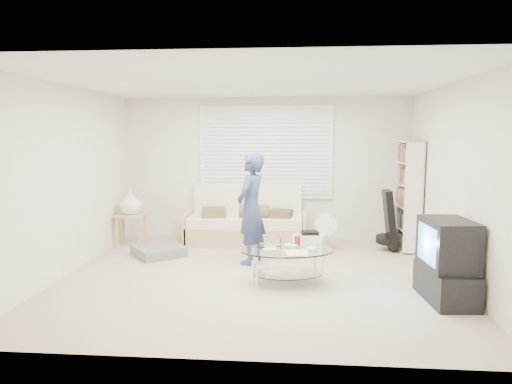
# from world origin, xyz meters

# --- Properties ---
(ground) EXTENTS (5.00, 5.00, 0.00)m
(ground) POSITION_xyz_m (0.00, 0.00, 0.00)
(ground) COLOR tan
(ground) RESTS_ON ground
(room_shell) EXTENTS (5.02, 4.52, 2.51)m
(room_shell) POSITION_xyz_m (0.00, 0.48, 1.63)
(room_shell) COLOR beige
(room_shell) RESTS_ON ground
(window_blinds) EXTENTS (2.32, 0.08, 1.62)m
(window_blinds) POSITION_xyz_m (0.00, 2.20, 1.55)
(window_blinds) COLOR silver
(window_blinds) RESTS_ON ground
(futon_sofa) EXTENTS (2.04, 0.82, 1.00)m
(futon_sofa) POSITION_xyz_m (-0.31, 1.87, 0.33)
(futon_sofa) COLOR tan
(futon_sofa) RESTS_ON ground
(grey_floor_pillow) EXTENTS (0.95, 0.95, 0.15)m
(grey_floor_pillow) POSITION_xyz_m (-1.57, 0.94, 0.08)
(grey_floor_pillow) COLOR slate
(grey_floor_pillow) RESTS_ON ground
(side_table) EXTENTS (0.47, 0.38, 0.93)m
(side_table) POSITION_xyz_m (-2.22, 1.54, 0.69)
(side_table) COLOR tan
(side_table) RESTS_ON ground
(bookshelf) EXTENTS (0.28, 0.74, 1.76)m
(bookshelf) POSITION_xyz_m (2.32, 1.64, 0.88)
(bookshelf) COLOR white
(bookshelf) RESTS_ON ground
(guitar_case) EXTENTS (0.35, 0.35, 0.96)m
(guitar_case) POSITION_xyz_m (2.02, 1.54, 0.43)
(guitar_case) COLOR black
(guitar_case) RESTS_ON ground
(floor_fan) EXTENTS (0.36, 0.24, 0.60)m
(floor_fan) POSITION_xyz_m (1.01, 1.50, 0.35)
(floor_fan) COLOR white
(floor_fan) RESTS_ON ground
(storage_bin) EXTENTS (0.56, 0.47, 0.34)m
(storage_bin) POSITION_xyz_m (0.75, 1.33, 0.15)
(storage_bin) COLOR white
(storage_bin) RESTS_ON ground
(tv_unit) EXTENTS (0.52, 0.88, 0.92)m
(tv_unit) POSITION_xyz_m (2.20, -0.69, 0.45)
(tv_unit) COLOR black
(tv_unit) RESTS_ON ground
(coffee_table) EXTENTS (1.26, 0.91, 0.55)m
(coffee_table) POSITION_xyz_m (0.43, -0.22, 0.35)
(coffee_table) COLOR silver
(coffee_table) RESTS_ON ground
(standing_person) EXTENTS (0.55, 0.68, 1.60)m
(standing_person) POSITION_xyz_m (-0.12, 0.66, 0.80)
(standing_person) COLOR navy
(standing_person) RESTS_ON ground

